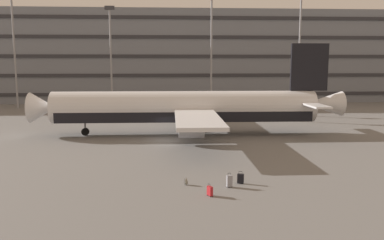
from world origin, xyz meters
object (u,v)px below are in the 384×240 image
object	(u,v)px
suitcase_small	(210,191)
suitcase_scuffed	(229,181)
suitcase_silver	(241,178)
airliner	(188,108)
backpack_laid_flat	(186,182)

from	to	relation	value
suitcase_small	suitcase_scuffed	size ratio (longest dim) A/B	0.83
suitcase_small	suitcase_scuffed	world-z (taller)	suitcase_scuffed
suitcase_silver	suitcase_scuffed	bearing A→B (deg)	-139.95
airliner	backpack_laid_flat	size ratio (longest dim) A/B	68.60
suitcase_small	backpack_laid_flat	distance (m)	2.83
suitcase_silver	airliner	bearing A→B (deg)	97.95
suitcase_silver	backpack_laid_flat	world-z (taller)	suitcase_silver
airliner	suitcase_silver	distance (m)	20.15
suitcase_scuffed	airliner	bearing A→B (deg)	95.09
suitcase_scuffed	backpack_laid_flat	xyz separation A→B (m)	(-2.95, 0.70, -0.21)
airliner	suitcase_silver	bearing A→B (deg)	-82.05
airliner	backpack_laid_flat	distance (m)	20.09
airliner	backpack_laid_flat	bearing A→B (deg)	-93.23
suitcase_silver	backpack_laid_flat	xyz separation A→B (m)	(-3.88, -0.08, -0.15)
airliner	suitcase_silver	size ratio (longest dim) A/B	40.45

